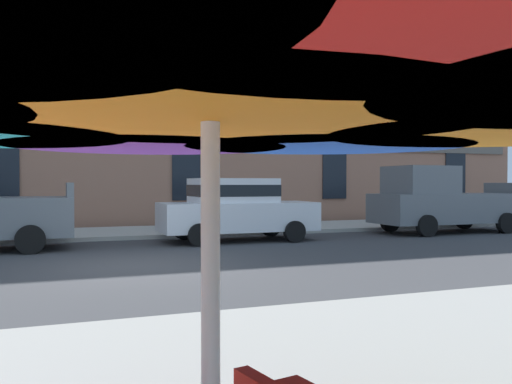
{
  "coord_description": "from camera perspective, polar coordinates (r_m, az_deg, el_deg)",
  "views": [
    {
      "loc": [
        -1.46,
        -10.58,
        1.64
      ],
      "look_at": [
        3.75,
        3.2,
        1.4
      ],
      "focal_mm": 37.26,
      "sensor_mm": 36.0,
      "label": 1
    }
  ],
  "objects": [
    {
      "name": "ground_plane",
      "position": [
        10.8,
        -12.84,
        -7.82
      ],
      "size": [
        120.0,
        120.0,
        0.0
      ],
      "primitive_type": "plane",
      "color": "#38383A"
    },
    {
      "name": "patio_umbrella",
      "position": [
        1.7,
        -4.94,
        16.54
      ],
      "size": [
        3.9,
        3.9,
        2.43
      ],
      "color": "silver",
      "rests_on": "ground"
    },
    {
      "name": "pickup_gray_midblock",
      "position": [
        18.65,
        19.28,
        -1.0
      ],
      "size": [
        5.1,
        2.12,
        2.2
      ],
      "color": "slate",
      "rests_on": "ground"
    },
    {
      "name": "sidewalk_far",
      "position": [
        17.51,
        -15.89,
        -4.28
      ],
      "size": [
        56.0,
        3.6,
        0.12
      ],
      "primitive_type": "cube",
      "color": "#B2ADA3",
      "rests_on": "ground"
    },
    {
      "name": "sedan_white",
      "position": [
        15.08,
        -2.15,
        -1.69
      ],
      "size": [
        4.4,
        1.98,
        1.78
      ],
      "color": "silver",
      "rests_on": "ground"
    },
    {
      "name": "apartment_building",
      "position": [
        26.82,
        -17.53,
        18.16
      ],
      "size": [
        37.75,
        12.08,
        19.2
      ],
      "color": "#A87056",
      "rests_on": "ground"
    }
  ]
}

